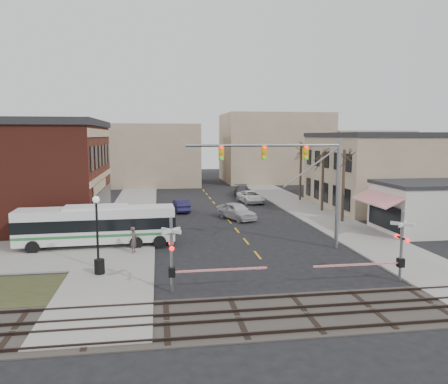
# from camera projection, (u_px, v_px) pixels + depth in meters

# --- Properties ---
(ground) EXTENTS (160.00, 160.00, 0.00)m
(ground) POSITION_uv_depth(u_px,v_px,m) (265.00, 264.00, 28.02)
(ground) COLOR black
(ground) RESTS_ON ground
(sidewalk_west) EXTENTS (5.00, 60.00, 0.12)m
(sidewalk_west) POSITION_uv_depth(u_px,v_px,m) (132.00, 213.00, 46.23)
(sidewalk_west) COLOR gray
(sidewalk_west) RESTS_ON ground
(sidewalk_east) EXTENTS (5.00, 60.00, 0.12)m
(sidewalk_east) POSITION_uv_depth(u_px,v_px,m) (304.00, 208.00, 49.03)
(sidewalk_east) COLOR gray
(sidewalk_east) RESTS_ON ground
(ballast_strip) EXTENTS (160.00, 5.00, 0.06)m
(ballast_strip) POSITION_uv_depth(u_px,v_px,m) (306.00, 313.00, 20.17)
(ballast_strip) COLOR #332D28
(ballast_strip) RESTS_ON ground
(rail_tracks) EXTENTS (160.00, 3.91, 0.14)m
(rail_tracks) POSITION_uv_depth(u_px,v_px,m) (306.00, 311.00, 20.16)
(rail_tracks) COLOR #2D231E
(rail_tracks) RESTS_ON ground
(tan_building) EXTENTS (20.30, 15.30, 8.50)m
(tan_building) POSITION_uv_depth(u_px,v_px,m) (409.00, 170.00, 50.34)
(tan_building) COLOR gray
(tan_building) RESTS_ON ground
(awning_shop) EXTENTS (9.74, 6.20, 4.30)m
(awning_shop) POSITION_uv_depth(u_px,v_px,m) (428.00, 207.00, 36.97)
(awning_shop) COLOR beige
(awning_shop) RESTS_ON ground
(tree_east_a) EXTENTS (0.28, 0.28, 6.75)m
(tree_east_a) POSITION_uv_depth(u_px,v_px,m) (343.00, 186.00, 40.89)
(tree_east_a) COLOR #382B21
(tree_east_a) RESTS_ON sidewalk_east
(tree_east_b) EXTENTS (0.28, 0.28, 6.30)m
(tree_east_b) POSITION_uv_depth(u_px,v_px,m) (323.00, 182.00, 46.85)
(tree_east_b) COLOR #382B21
(tree_east_b) RESTS_ON sidewalk_east
(tree_east_c) EXTENTS (0.28, 0.28, 7.20)m
(tree_east_c) POSITION_uv_depth(u_px,v_px,m) (301.00, 171.00, 54.67)
(tree_east_c) COLOR #382B21
(tree_east_c) RESTS_ON sidewalk_east
(transit_bus) EXTENTS (11.40, 2.93, 2.91)m
(transit_bus) POSITION_uv_depth(u_px,v_px,m) (97.00, 225.00, 32.00)
(transit_bus) COLOR silver
(transit_bus) RESTS_ON ground
(traffic_signal_mast) EXTENTS (11.09, 0.30, 8.00)m
(traffic_signal_mast) POSITION_uv_depth(u_px,v_px,m) (298.00, 169.00, 30.76)
(traffic_signal_mast) COLOR gray
(traffic_signal_mast) RESTS_ON ground
(rr_crossing_west) EXTENTS (5.60, 1.36, 4.00)m
(rr_crossing_west) POSITION_uv_depth(u_px,v_px,m) (180.00, 256.00, 22.70)
(rr_crossing_west) COLOR gray
(rr_crossing_west) RESTS_ON ground
(rr_crossing_east) EXTENTS (5.60, 1.36, 4.00)m
(rr_crossing_east) POSITION_uv_depth(u_px,v_px,m) (394.00, 248.00, 24.26)
(rr_crossing_east) COLOR gray
(rr_crossing_east) RESTS_ON ground
(street_lamp) EXTENTS (0.44, 0.44, 4.44)m
(street_lamp) POSITION_uv_depth(u_px,v_px,m) (97.00, 217.00, 26.44)
(street_lamp) COLOR black
(street_lamp) RESTS_ON sidewalk_west
(trash_bin) EXTENTS (0.60, 0.60, 0.86)m
(trash_bin) POSITION_uv_depth(u_px,v_px,m) (100.00, 267.00, 25.55)
(trash_bin) COLOR black
(trash_bin) RESTS_ON sidewalk_west
(car_a) EXTENTS (3.74, 5.19, 1.64)m
(car_a) POSITION_uv_depth(u_px,v_px,m) (237.00, 211.00, 42.76)
(car_a) COLOR #BBBABF
(car_a) RESTS_ON ground
(car_b) EXTENTS (1.98, 4.30, 1.37)m
(car_b) POSITION_uv_depth(u_px,v_px,m) (181.00, 205.00, 47.10)
(car_b) COLOR #1B183C
(car_b) RESTS_ON ground
(car_c) EXTENTS (2.98, 5.36, 1.42)m
(car_c) POSITION_uv_depth(u_px,v_px,m) (251.00, 197.00, 53.51)
(car_c) COLOR silver
(car_c) RESTS_ON ground
(car_d) EXTENTS (2.52, 5.29, 1.49)m
(car_d) POSITION_uv_depth(u_px,v_px,m) (243.00, 191.00, 58.60)
(car_d) COLOR #3E3E43
(car_d) RESTS_ON ground
(pedestrian_near) EXTENTS (0.63, 0.77, 1.81)m
(pedestrian_near) POSITION_uv_depth(u_px,v_px,m) (134.00, 240.00, 30.13)
(pedestrian_near) COLOR #4D3E3D
(pedestrian_near) RESTS_ON sidewalk_west
(pedestrian_far) EXTENTS (0.96, 0.97, 1.59)m
(pedestrian_far) POSITION_uv_depth(u_px,v_px,m) (106.00, 228.00, 34.41)
(pedestrian_far) COLOR #312E51
(pedestrian_far) RESTS_ON sidewalk_west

